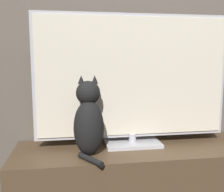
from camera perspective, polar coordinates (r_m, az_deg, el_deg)
The scene contains 4 objects.
wall_back at distance 1.75m, azimuth 5.15°, elevation 17.61°, with size 4.80×0.05×2.60m.
tv_stand at distance 1.66m, azimuth 7.02°, elevation -19.16°, with size 1.49×0.44×0.50m.
tv at distance 1.51m, azimuth 4.60°, elevation 3.51°, with size 1.13×0.19×0.76m.
cat at distance 1.39m, azimuth -5.11°, elevation -5.28°, with size 0.16×0.28×0.42m.
Camera 1 is at (-0.42, -0.45, 1.01)m, focal length 42.00 mm.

